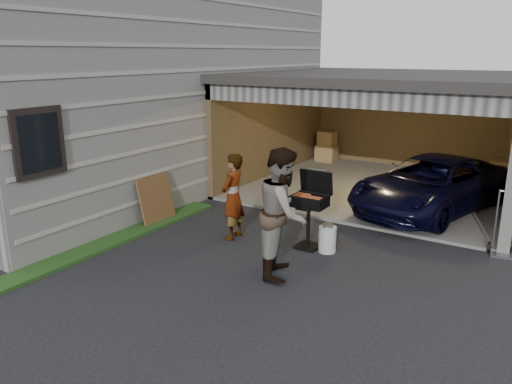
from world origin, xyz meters
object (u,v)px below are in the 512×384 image
at_px(woman, 233,197).
at_px(plywood_panel, 156,199).
at_px(man, 283,213).
at_px(hand_truck, 503,243).
at_px(bbq_grill, 310,204).
at_px(minivan, 431,187).
at_px(propane_tank, 327,239).

height_order(woman, plywood_panel, woman).
distance_m(woman, man, 1.78).
height_order(plywood_panel, hand_truck, hand_truck).
xyz_separation_m(man, bbq_grill, (-0.14, 1.21, -0.19)).
distance_m(woman, bbq_grill, 1.44).
distance_m(woman, plywood_panel, 1.87).
xyz_separation_m(minivan, bbq_grill, (-1.32, -3.17, 0.23)).
distance_m(man, plywood_panel, 3.51).
relative_size(minivan, woman, 2.59).
distance_m(bbq_grill, propane_tank, 0.69).
height_order(man, propane_tank, man).
height_order(bbq_grill, propane_tank, bbq_grill).
distance_m(bbq_grill, plywood_panel, 3.29).
bearing_deg(plywood_panel, woman, 2.82).
bearing_deg(bbq_grill, plywood_panel, -172.35).
distance_m(minivan, bbq_grill, 3.44).
bearing_deg(minivan, bbq_grill, -97.33).
bearing_deg(man, bbq_grill, -14.81).
relative_size(man, hand_truck, 1.75).
relative_size(bbq_grill, hand_truck, 1.19).
relative_size(minivan, plywood_panel, 4.25).
bearing_deg(plywood_panel, minivan, 38.28).
xyz_separation_m(woman, propane_tank, (1.77, 0.32, -0.58)).
bearing_deg(propane_tank, hand_truck, 29.26).
height_order(woman, propane_tank, woman).
bearing_deg(hand_truck, woman, -166.48).
height_order(propane_tank, hand_truck, hand_truck).
height_order(man, bbq_grill, man).
xyz_separation_m(woman, plywood_panel, (-1.84, -0.09, -0.32)).
distance_m(propane_tank, hand_truck, 3.00).
xyz_separation_m(plywood_panel, hand_truck, (6.23, 1.88, -0.26)).
relative_size(propane_tank, plywood_panel, 0.47).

